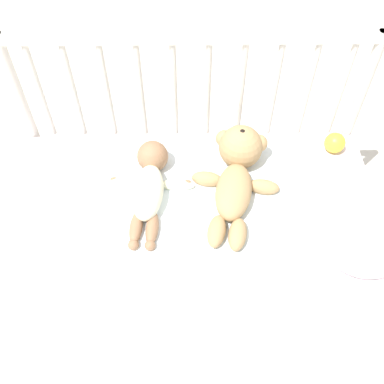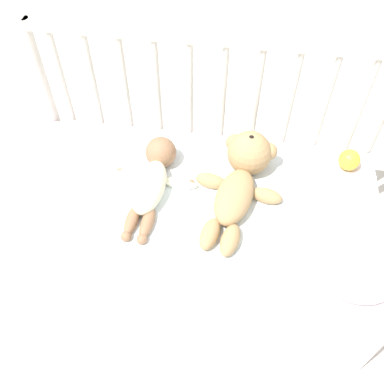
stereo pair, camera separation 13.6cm
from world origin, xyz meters
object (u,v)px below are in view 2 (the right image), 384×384
Objects in this scene: toy_ball at (349,160)px; baby at (153,179)px; small_pillow at (357,276)px; teddy_bear at (242,175)px.

baby is at bearing -163.80° from toy_ball.
baby is at bearing 158.05° from small_pillow.
small_pillow is (0.65, -0.26, -0.01)m from baby.
baby is 0.69m from toy_ball.
teddy_bear is 0.30m from baby.
teddy_bear is at bearing 139.16° from small_pillow.
teddy_bear is 0.39m from toy_ball.
teddy_bear reaches higher than baby.
teddy_bear is 1.14× the size of baby.
baby reaches higher than toy_ball.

